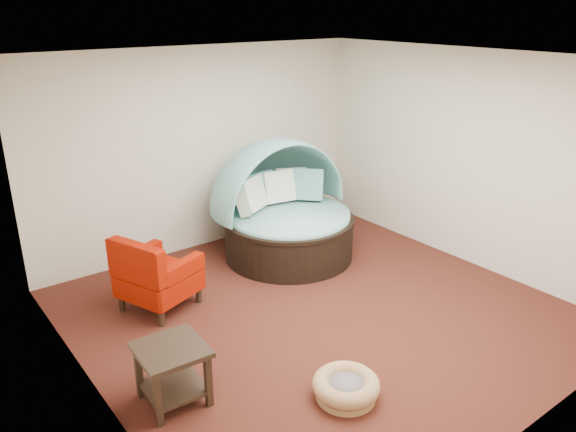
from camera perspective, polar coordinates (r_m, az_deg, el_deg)
floor at (r=6.53m, az=3.02°, el=-9.64°), size 5.00×5.00×0.00m
wall_back at (r=7.93m, az=-8.61°, el=6.67°), size 5.00×0.00×5.00m
wall_front at (r=4.50m, az=24.52°, el=-6.22°), size 5.00×0.00×5.00m
wall_left at (r=4.81m, az=-20.08°, el=-3.83°), size 0.00×5.00×5.00m
wall_right at (r=7.74m, az=17.56°, el=5.59°), size 0.00×5.00×5.00m
ceiling at (r=5.65m, az=3.57°, el=15.66°), size 5.00×5.00×0.00m
canopy_daybed at (r=7.66m, az=-0.40°, el=1.36°), size 1.93×1.80×1.63m
pet_basket at (r=5.24m, az=5.91°, el=-16.88°), size 0.72×0.72×0.21m
red_armchair at (r=6.56m, az=-13.36°, el=-5.92°), size 0.99×0.99×0.91m
side_table at (r=5.13m, az=-11.67°, el=-14.74°), size 0.61×0.61×0.55m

